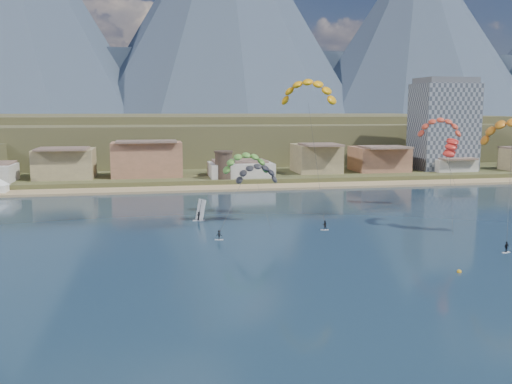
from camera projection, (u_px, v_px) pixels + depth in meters
ground at (309, 326)px, 60.62m from camera, size 2400.00×2400.00×0.00m
beach at (210, 188)px, 163.70m from camera, size 2200.00×12.00×0.90m
land at (168, 131)px, 605.39m from camera, size 2200.00×900.00×4.00m
foothills at (228, 137)px, 289.45m from camera, size 940.00×210.00×18.00m
mountain_ridge at (151, 23)px, 837.17m from camera, size 2060.00×480.00×400.00m
town at (74, 159)px, 170.97m from camera, size 400.00×24.00×12.00m
apartment_tower at (443, 124)px, 197.74m from camera, size 20.00×16.00×32.00m
watchtower at (224, 165)px, 171.48m from camera, size 5.82×5.82×8.60m
kitesurfer_yellow at (308, 88)px, 116.45m from camera, size 12.90×17.42×30.90m
kitesurfer_green at (246, 160)px, 113.60m from camera, size 12.90×16.61×18.89m
distant_kite_dark at (257, 170)px, 113.43m from camera, size 9.02×5.81×14.39m
distant_kite_orange at (440, 124)px, 131.77m from camera, size 11.04×7.68×22.77m
distant_kite_red at (450, 144)px, 109.12m from camera, size 6.70×8.31×19.07m
windsurfer at (200, 214)px, 117.49m from camera, size 2.62×2.86×4.53m
buoy at (459, 272)px, 80.46m from camera, size 0.65×0.65×0.65m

